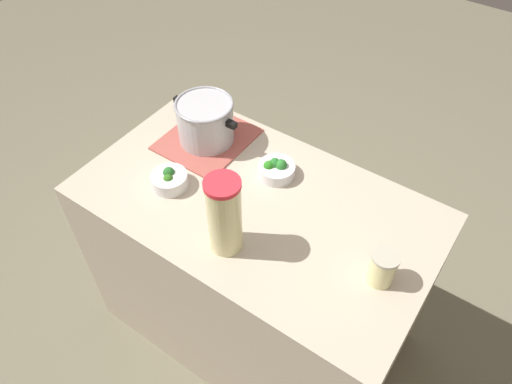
# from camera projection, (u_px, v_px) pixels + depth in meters

# --- Properties ---
(ground_plane) EXTENTS (8.00, 8.00, 0.00)m
(ground_plane) POSITION_uv_depth(u_px,v_px,m) (256.00, 323.00, 2.41)
(ground_plane) COLOR #736E56
(counter_slab) EXTENTS (1.30, 0.75, 0.91)m
(counter_slab) POSITION_uv_depth(u_px,v_px,m) (256.00, 272.00, 2.07)
(counter_slab) COLOR #BEB098
(counter_slab) RESTS_ON ground_plane
(dish_cloth) EXTENTS (0.32, 0.36, 0.01)m
(dish_cloth) POSITION_uv_depth(u_px,v_px,m) (207.00, 139.00, 1.96)
(dish_cloth) COLOR #AB5248
(dish_cloth) RESTS_ON counter_slab
(cooking_pot) EXTENTS (0.30, 0.23, 0.18)m
(cooking_pot) POSITION_uv_depth(u_px,v_px,m) (205.00, 121.00, 1.89)
(cooking_pot) COLOR #B7B7BC
(cooking_pot) RESTS_ON dish_cloth
(lemonade_pitcher) EXTENTS (0.11, 0.11, 0.29)m
(lemonade_pitcher) POSITION_uv_depth(u_px,v_px,m) (224.00, 215.00, 1.50)
(lemonade_pitcher) COLOR beige
(lemonade_pitcher) RESTS_ON counter_slab
(mason_jar) EXTENTS (0.09, 0.09, 0.12)m
(mason_jar) POSITION_uv_depth(u_px,v_px,m) (383.00, 268.00, 1.47)
(mason_jar) COLOR #F1EAA1
(mason_jar) RESTS_ON counter_slab
(broccoli_bowl_front) EXTENTS (0.14, 0.14, 0.07)m
(broccoli_bowl_front) POSITION_uv_depth(u_px,v_px,m) (276.00, 169.00, 1.81)
(broccoli_bowl_front) COLOR silver
(broccoli_bowl_front) RESTS_ON counter_slab
(broccoli_bowl_center) EXTENTS (0.13, 0.13, 0.07)m
(broccoli_bowl_center) POSITION_uv_depth(u_px,v_px,m) (170.00, 180.00, 1.77)
(broccoli_bowl_center) COLOR silver
(broccoli_bowl_center) RESTS_ON counter_slab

